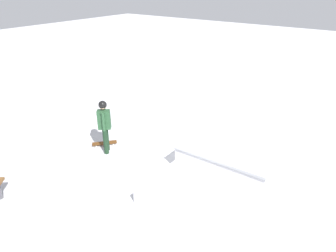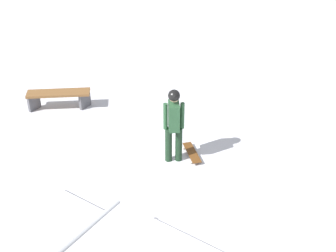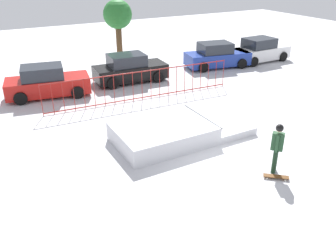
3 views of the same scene
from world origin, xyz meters
The scene contains 4 objects.
ground_plane centered at (0.00, 0.00, 0.00)m, with size 60.00×60.00×0.00m, color silver.
skater centered at (1.03, -2.21, 1.01)m, with size 0.41×0.43×1.73m.
skateboard centered at (0.78, -2.58, 0.08)m, with size 0.74×0.67×0.09m.
park_bench centered at (4.73, -2.39, 0.36)m, with size 1.49×1.33×0.48m.
Camera 2 is at (-3.56, 4.59, 6.02)m, focal length 49.45 mm.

